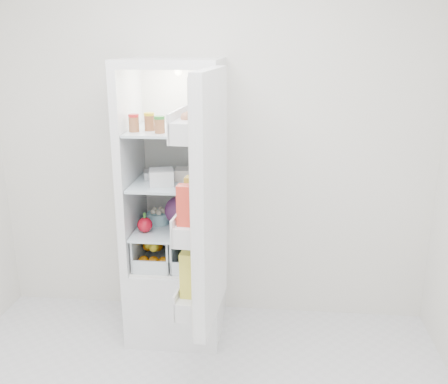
# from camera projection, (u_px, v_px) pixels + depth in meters

# --- Properties ---
(room_walls) EXTENTS (3.02, 3.02, 2.61)m
(room_walls) POSITION_uv_depth(u_px,v_px,m) (161.00, 129.00, 1.83)
(room_walls) COLOR silver
(room_walls) RESTS_ON ground
(refrigerator) EXTENTS (0.60, 0.60, 1.80)m
(refrigerator) POSITION_uv_depth(u_px,v_px,m) (178.00, 235.00, 3.31)
(refrigerator) COLOR silver
(refrigerator) RESTS_ON ground
(shelf_low) EXTENTS (0.49, 0.53, 0.01)m
(shelf_low) POSITION_uv_depth(u_px,v_px,m) (175.00, 228.00, 3.23)
(shelf_low) COLOR silver
(shelf_low) RESTS_ON refrigerator
(shelf_mid) EXTENTS (0.49, 0.53, 0.02)m
(shelf_mid) POSITION_uv_depth(u_px,v_px,m) (174.00, 182.00, 3.14)
(shelf_mid) COLOR silver
(shelf_mid) RESTS_ON refrigerator
(shelf_top) EXTENTS (0.49, 0.53, 0.02)m
(shelf_top) POSITION_uv_depth(u_px,v_px,m) (172.00, 130.00, 3.04)
(shelf_top) COLOR silver
(shelf_top) RESTS_ON refrigerator
(crisper_left) EXTENTS (0.23, 0.46, 0.22)m
(crisper_left) POSITION_uv_depth(u_px,v_px,m) (158.00, 245.00, 3.28)
(crisper_left) COLOR silver
(crisper_left) RESTS_ON refrigerator
(crisper_right) EXTENTS (0.23, 0.46, 0.22)m
(crisper_right) POSITION_uv_depth(u_px,v_px,m) (194.00, 247.00, 3.25)
(crisper_right) COLOR silver
(crisper_right) RESTS_ON refrigerator
(condiment_jars) EXTENTS (0.46, 0.16, 0.08)m
(condiment_jars) POSITION_uv_depth(u_px,v_px,m) (168.00, 124.00, 2.92)
(condiment_jars) COLOR #B21919
(condiment_jars) RESTS_ON shelf_top
(squeeze_bottle) EXTENTS (0.06, 0.06, 0.17)m
(squeeze_bottle) POSITION_uv_depth(u_px,v_px,m) (209.00, 112.00, 3.15)
(squeeze_bottle) COLOR white
(squeeze_bottle) RESTS_ON shelf_top
(tub_white) EXTENTS (0.17, 0.17, 0.09)m
(tub_white) POSITION_uv_depth(u_px,v_px,m) (162.00, 177.00, 3.04)
(tub_white) COLOR silver
(tub_white) RESTS_ON shelf_mid
(tub_cream) EXTENTS (0.13, 0.13, 0.07)m
(tub_cream) POSITION_uv_depth(u_px,v_px,m) (185.00, 174.00, 3.15)
(tub_cream) COLOR silver
(tub_cream) RESTS_ON shelf_mid
(tin_red) EXTENTS (0.10, 0.10, 0.06)m
(tin_red) POSITION_uv_depth(u_px,v_px,m) (199.00, 180.00, 3.04)
(tin_red) COLOR red
(tin_red) RESTS_ON shelf_mid
(foil_tray) EXTENTS (0.20, 0.17, 0.04)m
(foil_tray) POSITION_uv_depth(u_px,v_px,m) (157.00, 174.00, 3.21)
(foil_tray) COLOR silver
(foil_tray) RESTS_ON shelf_mid
(red_cabbage) EXTENTS (0.18, 0.18, 0.18)m
(red_cabbage) POSITION_uv_depth(u_px,v_px,m) (179.00, 210.00, 3.25)
(red_cabbage) COLOR #61215A
(red_cabbage) RESTS_ON shelf_low
(bell_pepper) EXTENTS (0.10, 0.10, 0.10)m
(bell_pepper) POSITION_uv_depth(u_px,v_px,m) (145.00, 225.00, 3.12)
(bell_pepper) COLOR #B40B1D
(bell_pepper) RESTS_ON shelf_low
(mushroom_bowl) EXTENTS (0.18, 0.18, 0.07)m
(mushroom_bowl) POSITION_uv_depth(u_px,v_px,m) (159.00, 218.00, 3.28)
(mushroom_bowl) COLOR #83B5C3
(mushroom_bowl) RESTS_ON shelf_low
(salad_bag) EXTENTS (0.12, 0.12, 0.12)m
(salad_bag) POSITION_uv_depth(u_px,v_px,m) (181.00, 224.00, 3.09)
(salad_bag) COLOR #A6BD8E
(salad_bag) RESTS_ON shelf_low
(citrus_pile) EXTENTS (0.20, 0.24, 0.16)m
(citrus_pile) POSITION_uv_depth(u_px,v_px,m) (154.00, 252.00, 3.22)
(citrus_pile) COLOR orange
(citrus_pile) RESTS_ON refrigerator
(veg_pile) EXTENTS (0.16, 0.30, 0.10)m
(veg_pile) POSITION_uv_depth(u_px,v_px,m) (195.00, 254.00, 3.26)
(veg_pile) COLOR #204B19
(veg_pile) RESTS_ON refrigerator
(fridge_door) EXTENTS (0.21, 0.60, 1.30)m
(fridge_door) POSITION_uv_depth(u_px,v_px,m) (205.00, 206.00, 2.55)
(fridge_door) COLOR silver
(fridge_door) RESTS_ON refrigerator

